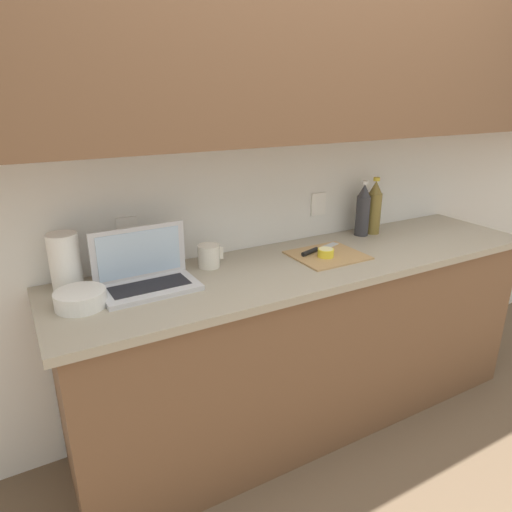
% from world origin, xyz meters
% --- Properties ---
extents(ground_plane, '(12.00, 12.00, 0.00)m').
position_xyz_m(ground_plane, '(0.00, 0.00, 0.00)').
color(ground_plane, brown).
rests_on(ground_plane, ground).
extents(wall_back, '(5.20, 0.38, 2.60)m').
position_xyz_m(wall_back, '(-0.00, 0.23, 1.56)').
color(wall_back, white).
rests_on(wall_back, ground_plane).
extents(counter_unit, '(2.41, 0.60, 0.89)m').
position_xyz_m(counter_unit, '(0.02, 0.00, 0.45)').
color(counter_unit, brown).
rests_on(counter_unit, ground_plane).
extents(laptop, '(0.39, 0.23, 0.24)m').
position_xyz_m(laptop, '(-0.78, 0.08, 0.94)').
color(laptop, silver).
rests_on(laptop, counter_unit).
extents(cutting_board, '(0.33, 0.29, 0.01)m').
position_xyz_m(cutting_board, '(0.09, 0.01, 0.89)').
color(cutting_board, tan).
rests_on(cutting_board, counter_unit).
extents(knife, '(0.27, 0.11, 0.02)m').
position_xyz_m(knife, '(0.05, 0.07, 0.90)').
color(knife, silver).
rests_on(knife, cutting_board).
extents(lemon_half_cut, '(0.08, 0.08, 0.04)m').
position_xyz_m(lemon_half_cut, '(0.06, -0.01, 0.91)').
color(lemon_half_cut, yellow).
rests_on(lemon_half_cut, cutting_board).
extents(bottle_green_soda, '(0.08, 0.08, 0.31)m').
position_xyz_m(bottle_green_soda, '(0.54, 0.20, 1.03)').
color(bottle_green_soda, olive).
rests_on(bottle_green_soda, counter_unit).
extents(bottle_oil_tall, '(0.07, 0.07, 0.30)m').
position_xyz_m(bottle_oil_tall, '(0.46, 0.20, 1.02)').
color(bottle_oil_tall, '#333338').
rests_on(bottle_oil_tall, counter_unit).
extents(measuring_cup, '(0.12, 0.10, 0.10)m').
position_xyz_m(measuring_cup, '(-0.47, 0.16, 0.94)').
color(measuring_cup, silver).
rests_on(measuring_cup, counter_unit).
extents(bowl_white, '(0.19, 0.19, 0.06)m').
position_xyz_m(bowl_white, '(-1.04, 0.02, 0.92)').
color(bowl_white, white).
rests_on(bowl_white, counter_unit).
extents(paper_towel_roll, '(0.12, 0.12, 0.23)m').
position_xyz_m(paper_towel_roll, '(-1.06, 0.21, 1.00)').
color(paper_towel_roll, white).
rests_on(paper_towel_roll, counter_unit).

